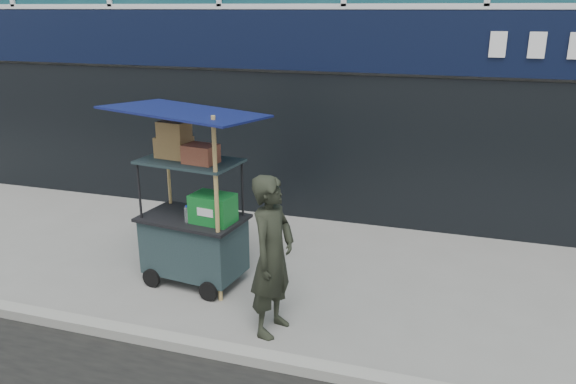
% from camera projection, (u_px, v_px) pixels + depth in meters
% --- Properties ---
extents(ground, '(80.00, 80.00, 0.00)m').
position_uv_depth(ground, '(254.00, 350.00, 5.82)').
color(ground, gray).
rests_on(ground, ground).
extents(curb, '(80.00, 0.18, 0.12)m').
position_uv_depth(curb, '(247.00, 356.00, 5.62)').
color(curb, gray).
rests_on(curb, ground).
extents(vendor_cart, '(1.84, 1.41, 2.31)m').
position_uv_depth(vendor_cart, '(194.00, 223.00, 7.04)').
color(vendor_cart, '#1B292D').
rests_on(vendor_cart, ground).
extents(vendor_man, '(0.53, 0.71, 1.78)m').
position_uv_depth(vendor_man, '(272.00, 256.00, 5.92)').
color(vendor_man, black).
rests_on(vendor_man, ground).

